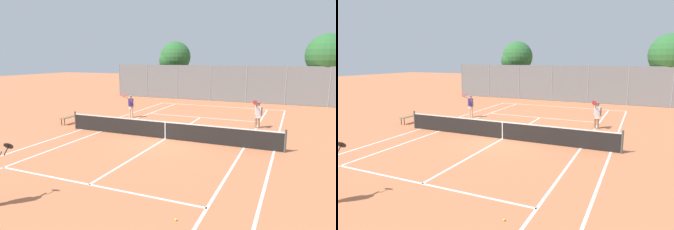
% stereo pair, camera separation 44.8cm
% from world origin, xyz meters
% --- Properties ---
extents(ground_plane, '(120.00, 120.00, 0.00)m').
position_xyz_m(ground_plane, '(0.00, 0.00, 0.00)').
color(ground_plane, '#C67047').
extents(court_line_markings, '(11.10, 23.90, 0.01)m').
position_xyz_m(court_line_markings, '(0.00, 0.00, 0.00)').
color(court_line_markings, white).
rests_on(court_line_markings, ground).
extents(tennis_net, '(12.00, 0.10, 1.07)m').
position_xyz_m(tennis_net, '(0.00, 0.00, 0.51)').
color(tennis_net, '#474C47').
rests_on(tennis_net, ground).
extents(player_far_left, '(0.66, 0.73, 1.77)m').
position_xyz_m(player_far_left, '(-4.65, 4.40, 0.93)').
color(player_far_left, beige).
rests_on(player_far_left, ground).
extents(player_far_right, '(0.53, 0.84, 1.77)m').
position_xyz_m(player_far_right, '(4.18, 4.57, 0.93)').
color(player_far_right, '#936B4C').
rests_on(player_far_right, ground).
extents(loose_tennis_ball_1, '(0.07, 0.07, 0.07)m').
position_xyz_m(loose_tennis_ball_1, '(3.56, -7.38, 0.03)').
color(loose_tennis_ball_1, '#D1DB33').
rests_on(loose_tennis_ball_1, ground).
extents(loose_tennis_ball_2, '(0.07, 0.07, 0.07)m').
position_xyz_m(loose_tennis_ball_2, '(2.21, 10.82, 0.03)').
color(loose_tennis_ball_2, '#D1DB33').
rests_on(loose_tennis_ball_2, ground).
extents(courtside_bench, '(0.36, 1.50, 0.47)m').
position_xyz_m(courtside_bench, '(-7.35, 1.09, 0.41)').
color(courtside_bench, olive).
rests_on(courtside_bench, ground).
extents(back_fence, '(25.02, 0.08, 3.57)m').
position_xyz_m(back_fence, '(0.00, 15.33, 1.79)').
color(back_fence, gray).
rests_on(back_fence, ground).
extents(tree_behind_left, '(3.46, 3.41, 6.11)m').
position_xyz_m(tree_behind_left, '(-6.66, 17.59, 4.27)').
color(tree_behind_left, brown).
rests_on(tree_behind_left, ground).
extents(tree_behind_right, '(3.78, 3.78, 6.43)m').
position_xyz_m(tree_behind_right, '(8.66, 16.82, 4.43)').
color(tree_behind_right, brown).
rests_on(tree_behind_right, ground).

